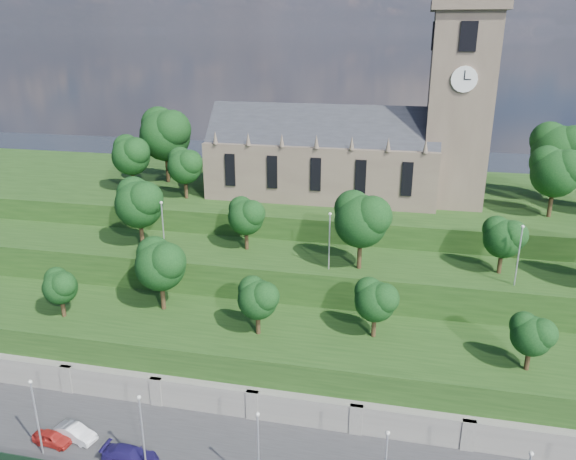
% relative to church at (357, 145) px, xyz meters
% --- Properties ---
extents(retaining_wall, '(160.00, 2.10, 5.00)m').
position_rel_church_xyz_m(retaining_wall, '(-0.79, -34.01, -20.02)').
color(retaining_wall, slate).
rests_on(retaining_wall, ground).
extents(embankment_lower, '(160.00, 12.00, 8.00)m').
position_rel_church_xyz_m(embankment_lower, '(-0.79, -27.98, -18.52)').
color(embankment_lower, '#1B3913').
rests_on(embankment_lower, ground).
extents(embankment_upper, '(160.00, 10.00, 12.00)m').
position_rel_church_xyz_m(embankment_upper, '(-0.79, -16.98, -16.52)').
color(embankment_upper, '#1B3913').
rests_on(embankment_upper, ground).
extents(hilltop, '(160.00, 32.00, 15.00)m').
position_rel_church_xyz_m(hilltop, '(-0.79, 4.02, -15.02)').
color(hilltop, '#1B3913').
rests_on(hilltop, ground).
extents(church, '(38.60, 12.35, 27.60)m').
position_rel_church_xyz_m(church, '(0.00, 0.00, 0.00)').
color(church, brown).
rests_on(church, hilltop).
extents(trees_lower, '(66.05, 8.64, 8.31)m').
position_rel_church_xyz_m(trees_lower, '(0.37, -27.27, -9.75)').
color(trees_lower, black).
rests_on(trees_lower, embankment_lower).
extents(trees_upper, '(60.21, 8.20, 8.95)m').
position_rel_church_xyz_m(trees_upper, '(2.88, -18.20, -4.81)').
color(trees_upper, black).
rests_on(trees_upper, embankment_upper).
extents(trees_hilltop, '(72.56, 16.08, 11.66)m').
position_rel_church_xyz_m(trees_hilltop, '(1.62, -0.16, -0.63)').
color(trees_hilltop, black).
rests_on(trees_hilltop, hilltop).
extents(lamp_posts_promenade, '(60.36, 0.36, 7.66)m').
position_rel_church_xyz_m(lamp_posts_promenade, '(-2.79, -43.48, -16.09)').
color(lamp_posts_promenade, '#B2B2B7').
rests_on(lamp_posts_promenade, promenade).
extents(lamp_posts_upper, '(40.36, 0.36, 6.78)m').
position_rel_church_xyz_m(lamp_posts_upper, '(-0.79, -19.98, -6.54)').
color(lamp_posts_upper, '#B2B2B7').
rests_on(lamp_posts_upper, embankment_upper).
extents(car_left, '(3.82, 1.85, 1.26)m').
position_rel_church_xyz_m(car_left, '(-22.64, -42.22, -19.89)').
color(car_left, '#AA221C').
rests_on(car_left, promenade).
extents(car_middle, '(4.37, 2.35, 1.37)m').
position_rel_church_xyz_m(car_middle, '(-20.92, -41.17, -19.84)').
color(car_middle, silver).
rests_on(car_middle, promenade).
extents(car_right, '(5.09, 2.21, 1.46)m').
position_rel_church_xyz_m(car_right, '(-14.56, -42.85, -19.79)').
color(car_right, '#1E1752').
rests_on(car_right, promenade).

